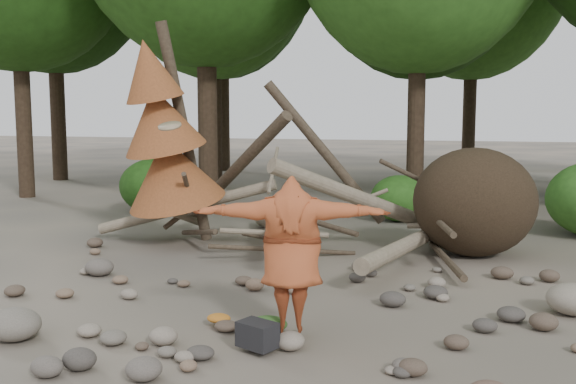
% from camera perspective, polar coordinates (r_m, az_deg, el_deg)
% --- Properties ---
extents(ground, '(120.00, 120.00, 0.00)m').
position_cam_1_polar(ground, '(8.55, -2.69, -10.53)').
color(ground, '#514C44').
rests_on(ground, ground).
extents(deadfall_pile, '(8.55, 5.24, 3.30)m').
position_cam_1_polar(deadfall_pile, '(12.03, 13.44, -1.00)').
color(deadfall_pile, '#332619').
rests_on(deadfall_pile, ground).
extents(dead_conifer, '(2.06, 2.16, 4.35)m').
position_cam_1_polar(dead_conifer, '(12.53, -10.91, 4.70)').
color(dead_conifer, '#4C3F30').
rests_on(dead_conifer, ground).
extents(bush_left, '(1.80, 1.80, 1.44)m').
position_cam_1_polar(bush_left, '(17.12, -11.79, 0.54)').
color(bush_left, '#235015').
rests_on(bush_left, ground).
extents(bush_mid, '(1.40, 1.40, 1.12)m').
position_cam_1_polar(bush_mid, '(15.72, 9.87, -0.56)').
color(bush_mid, '#2E661D').
rests_on(bush_mid, ground).
extents(frisbee_thrower, '(2.85, 1.08, 2.42)m').
position_cam_1_polar(frisbee_thrower, '(7.32, 0.29, -5.54)').
color(frisbee_thrower, '#AF4D27').
rests_on(frisbee_thrower, ground).
extents(backpack, '(0.49, 0.41, 0.28)m').
position_cam_1_polar(backpack, '(7.11, -2.74, -13.00)').
color(backpack, black).
rests_on(backpack, ground).
extents(cloth_green, '(0.45, 0.37, 0.17)m').
position_cam_1_polar(cloth_green, '(7.64, -1.73, -11.99)').
color(cloth_green, '#356026').
rests_on(cloth_green, ground).
extents(cloth_orange, '(0.29, 0.24, 0.11)m').
position_cam_1_polar(cloth_orange, '(7.98, -6.17, -11.43)').
color(cloth_orange, '#B3681E').
rests_on(cloth_orange, ground).
extents(boulder_front_left, '(0.62, 0.56, 0.37)m').
position_cam_1_polar(boulder_front_left, '(8.07, -23.17, -10.76)').
color(boulder_front_left, slate).
rests_on(boulder_front_left, ground).
extents(boulder_mid_right, '(0.68, 0.61, 0.41)m').
position_cam_1_polar(boulder_mid_right, '(9.11, 24.05, -8.70)').
color(boulder_mid_right, gray).
rests_on(boulder_mid_right, ground).
extents(boulder_mid_left, '(0.46, 0.42, 0.28)m').
position_cam_1_polar(boulder_mid_left, '(10.74, -16.42, -6.42)').
color(boulder_mid_left, '#615952').
rests_on(boulder_mid_left, ground).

